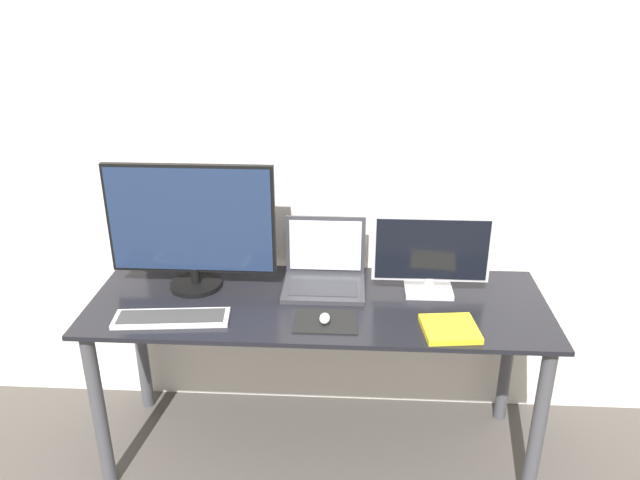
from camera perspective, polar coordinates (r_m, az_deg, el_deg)
name	(u,v)px	position (r m, az deg, el deg)	size (l,w,h in m)	color
wall_back	(323,141)	(2.55, 0.31, 9.03)	(7.00, 0.05, 2.50)	silver
desk	(318,327)	(2.47, -0.16, -7.96)	(1.75, 0.61, 0.72)	black
monitor_left	(191,226)	(2.45, -11.70, 1.27)	(0.65, 0.21, 0.51)	black
monitor_right	(431,254)	(2.43, 10.13, -1.27)	(0.45, 0.13, 0.32)	silver
laptop	(324,270)	(2.50, 0.41, -2.75)	(0.32, 0.26, 0.26)	#333338
keyboard	(172,318)	(2.34, -13.42, -6.97)	(0.42, 0.16, 0.02)	silver
mousepad	(326,321)	(2.27, 0.55, -7.44)	(0.23, 0.17, 0.00)	black
mouse	(325,318)	(2.25, 0.43, -7.18)	(0.04, 0.06, 0.03)	silver
book	(450,329)	(2.26, 11.79, -7.95)	(0.21, 0.20, 0.02)	yellow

